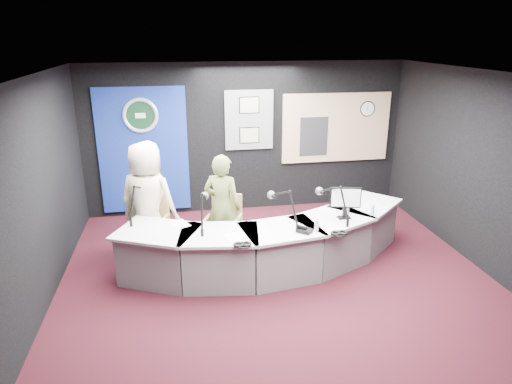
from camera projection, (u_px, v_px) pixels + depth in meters
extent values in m
plane|color=black|center=(280.00, 286.00, 6.25)|extent=(6.00, 6.00, 0.00)
cube|color=silver|center=(285.00, 76.00, 5.33)|extent=(6.00, 6.00, 0.02)
cube|color=black|center=(246.00, 138.00, 8.58)|extent=(6.00, 0.02, 2.80)
cube|color=black|center=(385.00, 335.00, 3.00)|extent=(6.00, 0.02, 2.80)
cube|color=black|center=(31.00, 204.00, 5.30)|extent=(0.02, 6.00, 2.80)
cube|color=black|center=(494.00, 177.00, 6.28)|extent=(0.02, 6.00, 2.80)
cube|color=navy|center=(144.00, 151.00, 8.29)|extent=(1.60, 0.05, 2.30)
torus|color=silver|center=(140.00, 116.00, 8.04)|extent=(0.63, 0.07, 0.63)
cylinder|color=black|center=(140.00, 115.00, 8.04)|extent=(0.48, 0.01, 0.48)
cube|color=slate|center=(249.00, 120.00, 8.44)|extent=(0.90, 0.04, 1.10)
cube|color=#9B9270|center=(249.00, 105.00, 8.32)|extent=(0.34, 0.02, 0.27)
cube|color=#9B9270|center=(249.00, 135.00, 8.51)|extent=(0.34, 0.02, 0.27)
cube|color=tan|center=(336.00, 128.00, 8.79)|extent=(2.12, 0.06, 1.32)
cube|color=beige|center=(336.00, 128.00, 8.78)|extent=(2.00, 0.02, 1.20)
cube|color=black|center=(314.00, 137.00, 8.74)|extent=(0.55, 0.02, 0.75)
cylinder|color=white|center=(368.00, 109.00, 8.74)|extent=(0.28, 0.01, 0.28)
cube|color=slate|center=(143.00, 214.00, 7.07)|extent=(0.51, 0.25, 0.70)
imported|color=beige|center=(148.00, 201.00, 6.77)|extent=(1.04, 0.88, 1.82)
imported|color=#5D6836|center=(222.00, 207.00, 6.83)|extent=(0.71, 0.63, 1.62)
cube|color=black|center=(345.00, 197.00, 6.48)|extent=(0.43, 0.13, 0.30)
cube|color=black|center=(305.00, 231.00, 6.10)|extent=(0.23, 0.23, 0.05)
torus|color=black|center=(339.00, 233.00, 6.05)|extent=(0.22, 0.22, 0.04)
torus|color=black|center=(242.00, 244.00, 5.72)|extent=(0.21, 0.21, 0.04)
cube|color=white|center=(179.00, 224.00, 6.38)|extent=(0.32, 0.37, 0.00)
cube|color=white|center=(234.00, 237.00, 5.96)|extent=(0.29, 0.35, 0.00)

